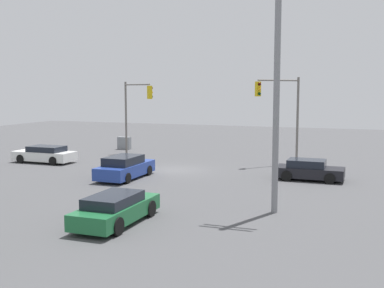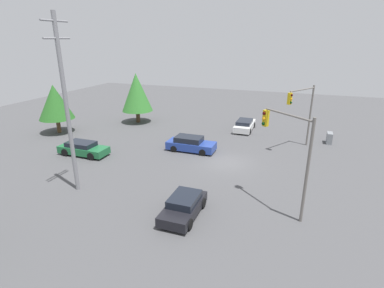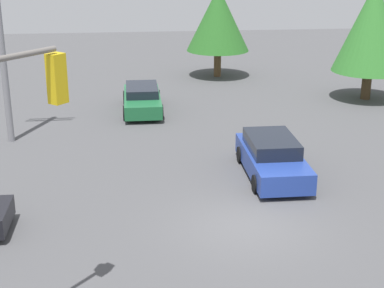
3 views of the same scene
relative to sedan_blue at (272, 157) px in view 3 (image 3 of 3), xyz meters
name	(u,v)px [view 3 (image 3 of 3)]	position (x,y,z in m)	size (l,w,h in m)	color
ground_plane	(245,226)	(-1.75, -3.98, -0.69)	(80.00, 80.00, 0.00)	#4C4C4F
sedan_blue	(272,157)	(0.00, 0.00, 0.00)	(2.02, 4.69, 1.43)	#233D93
sedan_green	(142,99)	(-4.52, 9.11, -0.05)	(1.93, 4.70, 1.27)	#1E6638
tree_behind	(372,27)	(7.67, 10.19, 3.22)	(3.93, 3.93, 6.31)	#4C3823
tree_corner	(218,19)	(0.44, 16.59, 2.90)	(3.89, 3.89, 5.55)	brown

